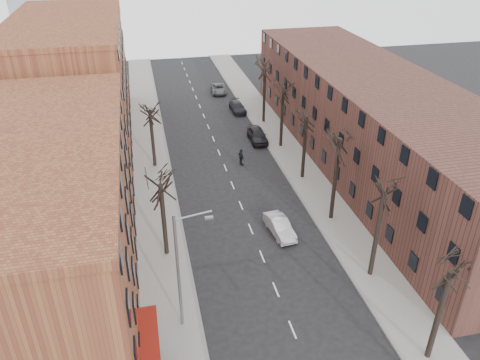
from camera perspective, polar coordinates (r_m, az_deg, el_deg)
sidewalk_left at (r=53.97m, az=-10.78°, el=2.14°), size 4.00×90.00×0.15m
sidewalk_right at (r=56.39m, az=5.64°, el=3.77°), size 4.00×90.00×0.15m
building_left_near at (r=34.50m, az=-23.30°, el=-5.35°), size 12.00×26.00×12.00m
building_left_far at (r=60.29m, az=-19.59°, el=11.01°), size 12.00×28.00×14.00m
building_right at (r=53.23m, az=15.84°, el=6.96°), size 12.00×50.00×10.00m
tree_right_a at (r=33.75m, az=21.81°, el=-19.41°), size 5.20×5.20×10.00m
tree_right_b at (r=38.46m, az=15.53°, el=-11.08°), size 5.20×5.20×10.80m
tree_right_c at (r=44.13m, az=10.98°, el=-4.64°), size 5.20×5.20×11.60m
tree_right_d at (r=50.43m, az=7.58°, el=0.29°), size 5.20×5.20×10.00m
tree_right_e at (r=57.16m, az=4.96°, el=4.09°), size 5.20×5.20×10.80m
tree_right_f at (r=64.18m, az=2.88°, el=7.07°), size 5.20×5.20×11.60m
tree_left_a at (r=39.56m, az=-8.88°, el=-8.91°), size 5.20×5.20×9.50m
tree_left_b at (r=53.12m, az=-10.29°, el=1.63°), size 5.20×5.20×9.50m
streetlight at (r=30.20m, az=-7.26°, el=-10.53°), size 2.45×0.22×9.03m
silver_sedan at (r=41.17m, az=4.85°, el=-5.67°), size 2.03×4.49×1.43m
parked_car_near at (r=58.13m, az=2.14°, el=5.52°), size 2.03×4.90×1.66m
parked_car_mid at (r=67.59m, az=-0.30°, el=8.87°), size 1.98×4.58×1.31m
parked_car_far at (r=75.46m, az=-2.63°, el=11.05°), size 2.55×4.89×1.31m
pedestrian_crossing at (r=52.18m, az=0.14°, el=2.80°), size 0.77×1.21×1.92m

